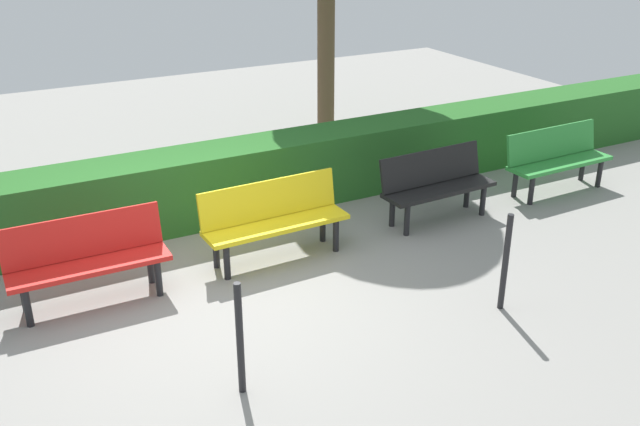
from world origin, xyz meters
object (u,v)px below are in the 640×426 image
Objects in this scene: bench_black at (436,182)px; bench_red at (87,256)px; bench_green at (557,157)px; bench_yellow at (274,217)px.

bench_red is at bearing -1.98° from bench_black.
bench_black is at bearing -1.06° from bench_green.
bench_red is at bearing -1.32° from bench_yellow.
bench_black is 4.20m from bench_red.
bench_red is (2.00, -0.00, -0.00)m from bench_yellow.
bench_green is 0.97× the size of bench_yellow.
bench_black is at bearing -179.14° from bench_red.
bench_green is at bearing 178.08° from bench_black.
bench_green is at bearing -179.13° from bench_red.
bench_yellow is at bearing -1.97° from bench_black.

